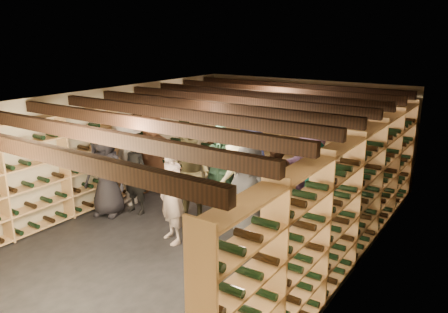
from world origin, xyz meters
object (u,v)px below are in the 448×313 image
person_7 (172,194)px  person_10 (219,174)px  person_1 (135,176)px  person_2 (190,174)px  person_5 (152,154)px  person_6 (251,166)px  crate_loose (298,211)px  person_11 (311,174)px  crate_stack_left (256,194)px  person_9 (126,163)px  person_8 (278,183)px  person_4 (314,195)px  person_0 (106,172)px  crate_stack_right (287,185)px  person_12 (249,195)px  person_3 (243,183)px

person_7 → person_10: size_ratio=0.92×
person_1 → person_2: person_2 is taller
person_5 → person_6: (2.25, 0.51, -0.03)m
crate_loose → person_2: size_ratio=0.26×
crate_loose → person_7: (-1.34, -2.26, 0.79)m
person_7 → person_11: 2.71m
crate_stack_left → crate_loose: 0.96m
crate_stack_left → person_6: size_ratio=0.29×
person_7 → person_9: 2.09m
crate_loose → person_1: bearing=-148.7°
crate_stack_left → person_8: bearing=-35.7°
crate_stack_left → person_11: bearing=-0.0°
person_4 → person_11: 1.13m
person_0 → person_9: person_9 is taller
person_0 → person_9: (-0.08, 0.63, 0.02)m
crate_loose → person_5: person_5 is taller
crate_stack_right → person_7: 3.23m
person_1 → person_8: size_ratio=0.94×
person_4 → person_9: size_ratio=1.02×
person_9 → person_11: size_ratio=0.98×
person_12 → person_2: bearing=-176.0°
crate_stack_left → person_6: bearing=-107.8°
person_6 → person_10: person_10 is taller
person_2 → person_3: (0.98, 0.30, -0.07)m
person_3 → crate_loose: bearing=44.0°
person_1 → person_12: (2.52, 0.16, 0.09)m
person_12 → crate_stack_left: bearing=123.8°
person_0 → person_11: size_ratio=0.96×
crate_loose → person_1: size_ratio=0.32×
person_5 → person_11: size_ratio=1.02×
person_4 → crate_loose: bearing=126.8°
person_2 → person_4: person_2 is taller
crate_stack_right → person_0: 3.91m
crate_loose → person_9: person_9 is taller
person_4 → person_11: person_4 is taller
person_8 → person_9: (-3.11, -0.84, 0.08)m
person_8 → person_2: bearing=-170.7°
crate_stack_left → person_3: (0.33, -1.08, 0.62)m
crate_stack_right → person_4: 2.45m
crate_stack_right → person_6: bearing=-107.7°
crate_stack_right → person_5: 3.07m
person_8 → person_10: size_ratio=0.87×
crate_stack_right → person_1: 3.34m
crate_loose → crate_stack_right: bearing=128.3°
person_6 → crate_stack_right: bearing=78.9°
person_12 → crate_loose: bearing=89.3°
person_11 → person_12: 1.56m
person_10 → person_8: bearing=5.6°
person_8 → person_1: bearing=-177.6°
crate_stack_left → person_5: 2.48m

